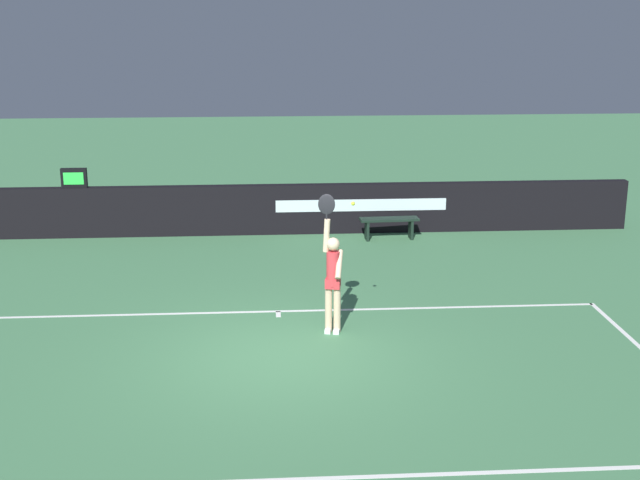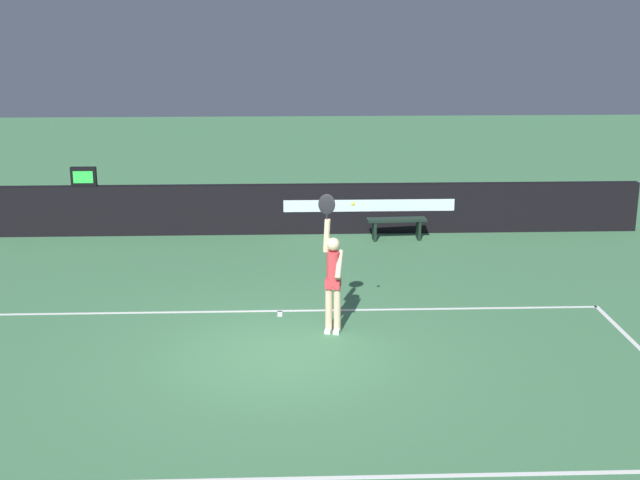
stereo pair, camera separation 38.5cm
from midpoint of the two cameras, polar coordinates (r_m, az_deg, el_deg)
ground_plane at (r=13.59m, az=-1.93°, el=-7.65°), size 60.00×60.00×0.00m
court_lines at (r=12.84m, az=-1.91°, el=-9.06°), size 11.65×5.75×0.00m
back_wall at (r=20.50m, az=-2.05°, el=2.07°), size 17.23×0.26×1.20m
speed_display at (r=20.84m, az=-14.96°, el=4.10°), size 0.59×0.14×0.46m
tennis_player at (r=14.17m, az=1.64°, el=-2.44°), size 0.43×0.40×2.37m
tennis_ball at (r=13.68m, az=3.02°, el=2.42°), size 0.06×0.06×0.06m
courtside_bench_near at (r=20.06m, az=5.67°, el=1.07°), size 1.40×0.43×0.51m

